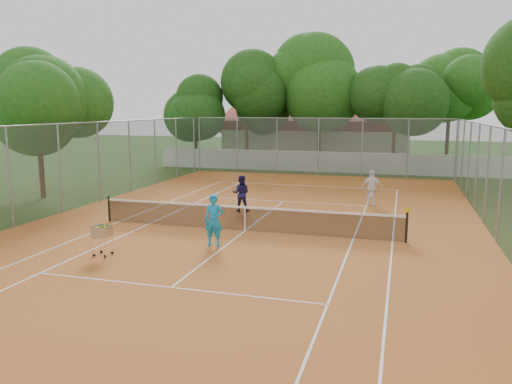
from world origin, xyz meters
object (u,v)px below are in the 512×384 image
(player_near, at_px, (214,220))
(ball_hopper, at_px, (102,239))
(tennis_net, at_px, (245,219))
(player_far_left, at_px, (241,193))
(clubhouse, at_px, (318,135))
(player_far_right, at_px, (372,188))

(player_near, height_order, ball_hopper, player_near)
(player_near, bearing_deg, ball_hopper, -147.64)
(tennis_net, relative_size, player_near, 6.65)
(player_near, xyz_separation_m, ball_hopper, (-2.97, -2.12, -0.35))
(player_near, relative_size, player_far_left, 1.08)
(player_near, bearing_deg, clubhouse, 89.73)
(clubhouse, relative_size, player_near, 9.18)
(player_near, xyz_separation_m, player_far_right, (4.73, 8.96, -0.03))
(tennis_net, xyz_separation_m, clubhouse, (-2.00, 29.00, 1.69))
(tennis_net, xyz_separation_m, ball_hopper, (-3.36, -4.40, 0.05))
(tennis_net, bearing_deg, clubhouse, 93.95)
(ball_hopper, bearing_deg, player_near, 46.54)
(player_far_right, bearing_deg, player_far_left, 22.46)
(player_far_right, distance_m, ball_hopper, 13.50)
(player_far_right, bearing_deg, ball_hopper, 48.52)
(ball_hopper, bearing_deg, tennis_net, 63.59)
(tennis_net, height_order, clubhouse, clubhouse)
(player_near, relative_size, ball_hopper, 1.65)
(clubhouse, height_order, player_far_left, clubhouse)
(tennis_net, xyz_separation_m, player_far_left, (-1.31, 3.53, 0.34))
(player_far_right, bearing_deg, clubhouse, -80.84)
(clubhouse, relative_size, ball_hopper, 15.13)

